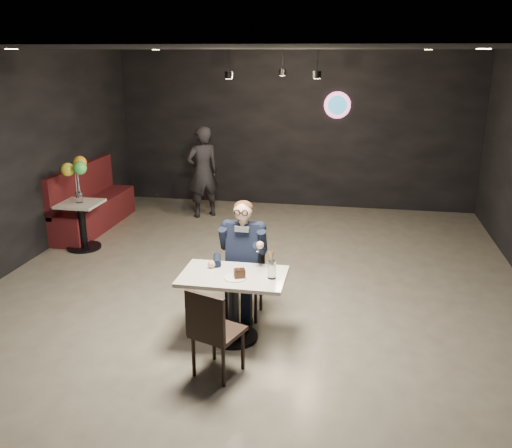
% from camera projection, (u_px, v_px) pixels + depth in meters
% --- Properties ---
extents(floor, '(9.00, 9.00, 0.00)m').
position_uv_depth(floor, '(251.00, 300.00, 6.79)').
color(floor, gray).
rests_on(floor, ground).
extents(wall_sign, '(0.50, 0.06, 0.50)m').
position_uv_depth(wall_sign, '(337.00, 105.00, 10.22)').
color(wall_sign, pink).
rests_on(wall_sign, floor).
extents(pendant_lights, '(1.40, 1.20, 0.36)m').
position_uv_depth(pendant_lights, '(277.00, 58.00, 7.78)').
color(pendant_lights, black).
rests_on(pendant_lights, floor).
extents(main_table, '(1.10, 0.70, 0.75)m').
position_uv_depth(main_table, '(234.00, 307.00, 5.77)').
color(main_table, beige).
rests_on(main_table, floor).
extents(chair_far, '(0.42, 0.46, 0.92)m').
position_uv_depth(chair_far, '(244.00, 279.00, 6.26)').
color(chair_far, black).
rests_on(chair_far, floor).
extents(chair_near, '(0.55, 0.58, 0.92)m').
position_uv_depth(chair_near, '(218.00, 330.00, 5.12)').
color(chair_near, black).
rests_on(chair_near, floor).
extents(seated_man, '(0.60, 0.80, 1.44)m').
position_uv_depth(seated_man, '(244.00, 258.00, 6.18)').
color(seated_man, black).
rests_on(seated_man, floor).
extents(dessert_plate, '(0.24, 0.24, 0.01)m').
position_uv_depth(dessert_plate, '(236.00, 278.00, 5.56)').
color(dessert_plate, white).
rests_on(dessert_plate, main_table).
extents(cake_slice, '(0.14, 0.12, 0.08)m').
position_uv_depth(cake_slice, '(240.00, 274.00, 5.55)').
color(cake_slice, black).
rests_on(cake_slice, dessert_plate).
extents(mint_leaf, '(0.06, 0.04, 0.01)m').
position_uv_depth(mint_leaf, '(238.00, 271.00, 5.52)').
color(mint_leaf, green).
rests_on(mint_leaf, cake_slice).
extents(sundae_glass, '(0.09, 0.09, 0.19)m').
position_uv_depth(sundae_glass, '(272.00, 269.00, 5.54)').
color(sundae_glass, silver).
rests_on(sundae_glass, main_table).
extents(wafer_cone, '(0.07, 0.07, 0.12)m').
position_uv_depth(wafer_cone, '(271.00, 257.00, 5.48)').
color(wafer_cone, '#B17E48').
rests_on(wafer_cone, sundae_glass).
extents(booth_bench, '(0.55, 2.22, 1.11)m').
position_uv_depth(booth_bench, '(93.00, 197.00, 9.38)').
color(booth_bench, '#43110E').
rests_on(booth_bench, floor).
extents(side_table, '(0.60, 0.60, 0.75)m').
position_uv_depth(side_table, '(82.00, 226.00, 8.45)').
color(side_table, beige).
rests_on(side_table, floor).
extents(balloon_vase, '(0.11, 0.11, 0.16)m').
position_uv_depth(balloon_vase, '(79.00, 197.00, 8.31)').
color(balloon_vase, silver).
rests_on(balloon_vase, side_table).
extents(balloon_bunch, '(0.37, 0.37, 0.61)m').
position_uv_depth(balloon_bunch, '(77.00, 174.00, 8.20)').
color(balloon_bunch, '#FFEF35').
rests_on(balloon_bunch, balloon_vase).
extents(passerby, '(0.74, 0.70, 1.69)m').
position_uv_depth(passerby, '(203.00, 172.00, 9.98)').
color(passerby, black).
rests_on(passerby, floor).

